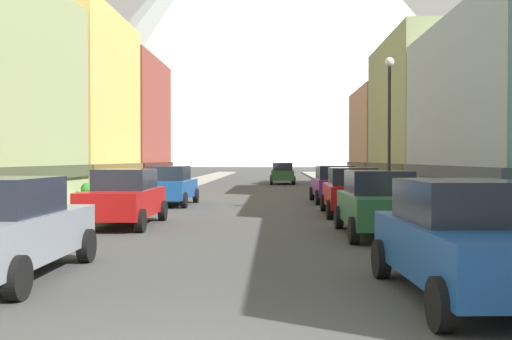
# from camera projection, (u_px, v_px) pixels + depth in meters

# --- Properties ---
(sidewalk_left) EXTENTS (2.50, 100.00, 0.15)m
(sidewalk_left) POSITION_uv_depth(u_px,v_px,m) (170.00, 188.00, 41.03)
(sidewalk_left) COLOR gray
(sidewalk_left) RESTS_ON ground
(sidewalk_right) EXTENTS (2.50, 100.00, 0.15)m
(sidewalk_right) POSITION_uv_depth(u_px,v_px,m) (353.00, 189.00, 40.65)
(sidewalk_right) COLOR gray
(sidewalk_right) RESTS_ON ground
(storefront_left_2) EXTENTS (9.76, 10.18, 9.99)m
(storefront_left_2) POSITION_uv_depth(u_px,v_px,m) (33.00, 109.00, 32.60)
(storefront_left_2) COLOR #D8B259
(storefront_left_2) RESTS_ON ground
(storefront_left_3) EXTENTS (6.49, 10.54, 9.37)m
(storefront_left_3) POSITION_uv_depth(u_px,v_px,m) (116.00, 126.00, 43.47)
(storefront_left_3) COLOR brown
(storefront_left_3) RESTS_ON ground
(storefront_right_2) EXTENTS (9.83, 12.04, 9.23)m
(storefront_right_2) POSITION_uv_depth(u_px,v_px,m) (464.00, 120.00, 35.73)
(storefront_right_2) COLOR #8C9966
(storefront_right_2) RESTS_ON ground
(storefront_right_3) EXTENTS (7.17, 10.30, 7.63)m
(storefront_right_3) POSITION_uv_depth(u_px,v_px,m) (400.00, 139.00, 47.51)
(storefront_right_3) COLOR tan
(storefront_right_3) RESTS_ON ground
(car_left_0) EXTENTS (2.07, 4.41, 1.78)m
(car_left_0) POSITION_uv_depth(u_px,v_px,m) (4.00, 228.00, 10.43)
(car_left_0) COLOR slate
(car_left_0) RESTS_ON ground
(car_left_1) EXTENTS (2.08, 4.41, 1.78)m
(car_left_1) POSITION_uv_depth(u_px,v_px,m) (124.00, 197.00, 18.77)
(car_left_1) COLOR #9E1111
(car_left_1) RESTS_ON ground
(car_left_2) EXTENTS (2.14, 4.43, 1.78)m
(car_left_2) POSITION_uv_depth(u_px,v_px,m) (170.00, 185.00, 27.05)
(car_left_2) COLOR #19478C
(car_left_2) RESTS_ON ground
(car_right_0) EXTENTS (2.23, 4.47, 1.78)m
(car_right_0) POSITION_uv_depth(u_px,v_px,m) (466.00, 239.00, 8.95)
(car_right_0) COLOR #19478C
(car_right_0) RESTS_ON ground
(car_right_1) EXTENTS (2.08, 4.41, 1.78)m
(car_right_1) POSITION_uv_depth(u_px,v_px,m) (379.00, 203.00, 16.38)
(car_right_1) COLOR #265933
(car_right_1) RESTS_ON ground
(car_right_2) EXTENTS (2.12, 4.43, 1.78)m
(car_right_2) POSITION_uv_depth(u_px,v_px,m) (351.00, 191.00, 22.30)
(car_right_2) COLOR #9E1111
(car_right_2) RESTS_ON ground
(car_right_3) EXTENTS (2.14, 4.44, 1.78)m
(car_right_3) POSITION_uv_depth(u_px,v_px,m) (334.00, 184.00, 28.81)
(car_right_3) COLOR #591E72
(car_right_3) RESTS_ON ground
(car_driving_0) EXTENTS (2.06, 4.40, 1.78)m
(car_driving_0) POSITION_uv_depth(u_px,v_px,m) (282.00, 173.00, 49.90)
(car_driving_0) COLOR #265933
(car_driving_0) RESTS_ON ground
(car_driving_1) EXTENTS (2.06, 4.40, 1.78)m
(car_driving_1) POSITION_uv_depth(u_px,v_px,m) (282.00, 173.00, 50.49)
(car_driving_1) COLOR #B28419
(car_driving_1) RESTS_ON ground
(potted_plant_0) EXTENTS (0.56, 0.56, 0.95)m
(potted_plant_0) POSITION_uv_depth(u_px,v_px,m) (87.00, 192.00, 25.33)
(potted_plant_0) COLOR brown
(potted_plant_0) RESTS_ON sidewalk_left
(potted_plant_1) EXTENTS (0.61, 0.61, 0.92)m
(potted_plant_1) POSITION_uv_depth(u_px,v_px,m) (47.00, 201.00, 20.84)
(potted_plant_1) COLOR gray
(potted_plant_1) RESTS_ON sidewalk_left
(streetlamp_right) EXTENTS (0.36, 0.36, 5.86)m
(streetlamp_right) POSITION_uv_depth(u_px,v_px,m) (389.00, 110.00, 22.98)
(streetlamp_right) COLOR black
(streetlamp_right) RESTS_ON sidewalk_right
(mountain_backdrop) EXTENTS (219.43, 219.43, 137.96)m
(mountain_backdrop) POSITION_uv_depth(u_px,v_px,m) (272.00, 8.00, 264.42)
(mountain_backdrop) COLOR silver
(mountain_backdrop) RESTS_ON ground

